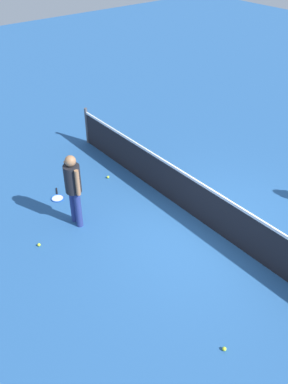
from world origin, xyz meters
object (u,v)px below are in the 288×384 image
(tennis_ball_midcourt, at_px, (39,245))
(tennis_ball_by_net, at_px, (224,349))
(player_near_side, at_px, (73,185))
(tennis_racket_near_player, at_px, (58,198))
(tennis_ball_baseline, at_px, (108,177))

(tennis_ball_midcourt, bearing_deg, tennis_ball_by_net, 16.52)
(tennis_ball_by_net, bearing_deg, player_near_side, -177.51)
(tennis_racket_near_player, relative_size, tennis_ball_by_net, 9.10)
(tennis_racket_near_player, height_order, tennis_ball_baseline, tennis_ball_baseline)
(tennis_racket_near_player, distance_m, tennis_ball_baseline, 1.43)
(tennis_ball_by_net, height_order, tennis_ball_midcourt, same)
(tennis_ball_by_net, distance_m, tennis_ball_midcourt, 4.19)
(tennis_ball_by_net, xyz_separation_m, tennis_ball_midcourt, (-4.01, -1.19, 0.00))
(tennis_ball_baseline, bearing_deg, player_near_side, -55.26)
(tennis_ball_midcourt, bearing_deg, tennis_ball_baseline, 115.65)
(player_near_side, xyz_separation_m, tennis_ball_by_net, (4.17, 0.18, -0.98))
(tennis_ball_by_net, relative_size, tennis_ball_midcourt, 1.00)
(player_near_side, height_order, tennis_ball_baseline, player_near_side)
(tennis_ball_baseline, bearing_deg, tennis_ball_by_net, -14.52)
(tennis_racket_near_player, distance_m, tennis_ball_by_net, 5.27)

